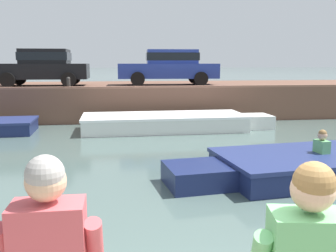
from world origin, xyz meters
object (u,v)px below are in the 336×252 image
(boat_moored_central_white, at_px, (172,122))
(mooring_bollard_mid, at_px, (68,82))
(car_left_inner_black, at_px, (43,66))
(car_centre_blue, at_px, (169,66))

(boat_moored_central_white, xyz_separation_m, mooring_bollard_mid, (-3.71, 1.90, 1.32))
(boat_moored_central_white, distance_m, mooring_bollard_mid, 4.37)
(boat_moored_central_white, distance_m, car_left_inner_black, 6.57)
(boat_moored_central_white, height_order, car_centre_blue, car_centre_blue)
(boat_moored_central_white, distance_m, car_centre_blue, 4.32)
(car_centre_blue, bearing_deg, mooring_bollard_mid, -154.94)
(boat_moored_central_white, height_order, car_left_inner_black, car_left_inner_black)
(boat_moored_central_white, relative_size, car_left_inner_black, 1.75)
(car_centre_blue, height_order, mooring_bollard_mid, car_centre_blue)
(car_centre_blue, bearing_deg, car_left_inner_black, 179.97)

